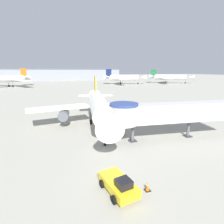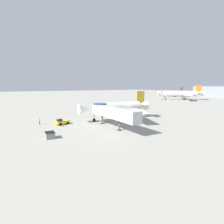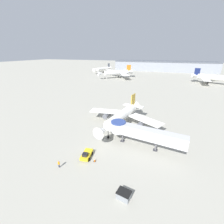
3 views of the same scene
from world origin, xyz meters
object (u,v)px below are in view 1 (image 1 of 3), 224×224
(background_jet_green_tail, at_px, (169,77))
(background_jet_navy_tail, at_px, (123,78))
(traffic_cone_starboard_wing, at_px, (146,120))
(background_jet_orange_tail, at_px, (6,79))
(main_airplane, at_px, (99,106))
(pushback_tug_yellow, at_px, (119,184))
(jet_bridge, at_px, (165,113))
(traffic_cone_apron_front, at_px, (148,186))

(background_jet_green_tail, height_order, background_jet_navy_tail, background_jet_navy_tail)
(traffic_cone_starboard_wing, bearing_deg, background_jet_orange_tail, 114.65)
(main_airplane, relative_size, traffic_cone_starboard_wing, 41.77)
(background_jet_orange_tail, relative_size, background_jet_navy_tail, 0.93)
(pushback_tug_yellow, bearing_deg, jet_bridge, 30.49)
(jet_bridge, relative_size, traffic_cone_apron_front, 23.85)
(main_airplane, xyz_separation_m, traffic_cone_starboard_wing, (10.22, -0.13, -3.61))
(main_airplane, height_order, traffic_cone_apron_front, main_airplane)
(pushback_tug_yellow, relative_size, traffic_cone_apron_front, 5.25)
(traffic_cone_apron_front, bearing_deg, background_jet_navy_tail, 68.16)
(traffic_cone_starboard_wing, bearing_deg, pushback_tug_yellow, -126.09)
(main_airplane, relative_size, traffic_cone_apron_front, 32.12)
(pushback_tug_yellow, relative_size, background_jet_navy_tail, 0.13)
(main_airplane, xyz_separation_m, background_jet_navy_tail, (45.01, 95.04, 1.08))
(traffic_cone_apron_front, xyz_separation_m, background_jet_orange_tail, (-33.41, 116.10, 4.77))
(pushback_tug_yellow, distance_m, background_jet_navy_tail, 123.66)
(background_jet_orange_tail, bearing_deg, traffic_cone_starboard_wing, -20.14)
(jet_bridge, distance_m, background_jet_orange_tail, 114.30)
(traffic_cone_apron_front, relative_size, background_jet_navy_tail, 0.03)
(traffic_cone_apron_front, height_order, background_jet_orange_tail, background_jet_orange_tail)
(pushback_tug_yellow, xyz_separation_m, traffic_cone_apron_front, (2.49, -0.65, -0.36))
(jet_bridge, height_order, background_jet_orange_tail, background_jet_orange_tail)
(traffic_cone_apron_front, height_order, background_jet_navy_tail, background_jet_navy_tail)
(main_airplane, distance_m, traffic_cone_starboard_wing, 10.84)
(main_airplane, bearing_deg, pushback_tug_yellow, -90.07)
(main_airplane, relative_size, pushback_tug_yellow, 6.12)
(pushback_tug_yellow, relative_size, background_jet_green_tail, 0.14)
(main_airplane, height_order, background_jet_green_tail, background_jet_green_tail)
(traffic_cone_starboard_wing, bearing_deg, traffic_cone_apron_front, -119.89)
(background_jet_green_tail, xyz_separation_m, background_jet_orange_tail, (-120.32, 2.91, 0.28))
(main_airplane, height_order, background_jet_orange_tail, background_jet_orange_tail)
(background_jet_green_tail, relative_size, background_jet_orange_tail, 1.02)
(background_jet_navy_tail, bearing_deg, main_airplane, 174.76)
(traffic_cone_apron_front, height_order, traffic_cone_starboard_wing, traffic_cone_apron_front)
(pushback_tug_yellow, bearing_deg, background_jet_navy_tail, 58.01)
(main_airplane, bearing_deg, background_jet_orange_tail, 119.49)
(main_airplane, distance_m, pushback_tug_yellow, 19.26)
(traffic_cone_apron_front, distance_m, background_jet_green_tail, 142.78)
(background_jet_green_tail, bearing_deg, traffic_cone_starboard_wing, 178.89)
(traffic_cone_starboard_wing, height_order, background_jet_navy_tail, background_jet_navy_tail)
(background_jet_green_tail, bearing_deg, background_jet_navy_tail, 126.13)
(traffic_cone_starboard_wing, relative_size, background_jet_orange_tail, 0.02)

